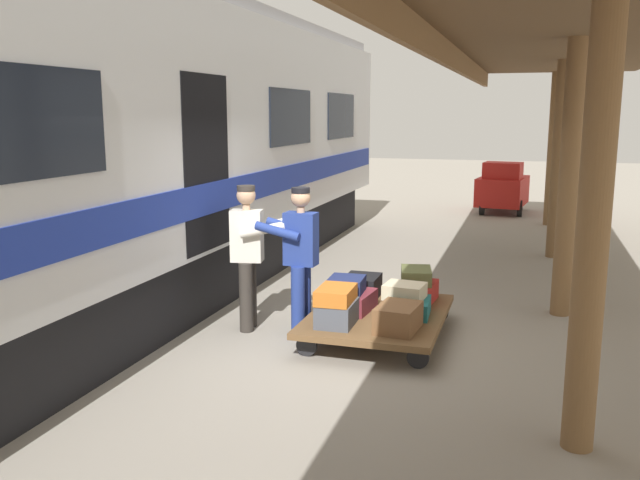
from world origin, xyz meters
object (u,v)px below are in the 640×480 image
at_px(train_car, 94,152).
at_px(suitcase_olive_duffel, 416,276).
at_px(suitcase_navy_fabric, 347,285).
at_px(suitcase_teal_softside, 407,307).
at_px(porter_by_door, 249,252).
at_px(luggage_cart, 378,316).
at_px(suitcase_black_hardshell, 362,287).
at_px(suitcase_red_plastic, 416,292).
at_px(suitcase_burgundy_valise, 350,301).
at_px(suitcase_slate_roller, 337,313).
at_px(suitcase_cream_canvas, 405,291).
at_px(baggage_tug, 502,188).
at_px(suitcase_brown_leather, 398,318).
at_px(suitcase_orange_carryall, 336,295).
at_px(porter_in_overalls, 299,256).

relative_size(train_car, suitcase_olive_duffel, 33.06).
bearing_deg(suitcase_navy_fabric, suitcase_teal_softside, -178.44).
xyz_separation_m(suitcase_olive_duffel, porter_by_door, (1.84, 0.72, 0.31)).
relative_size(luggage_cart, suitcase_teal_softside, 3.84).
xyz_separation_m(luggage_cart, porter_by_door, (1.52, 0.14, 0.67)).
xyz_separation_m(suitcase_teal_softside, porter_by_door, (1.85, 0.14, 0.54)).
bearing_deg(porter_by_door, suitcase_olive_duffel, -158.63).
bearing_deg(porter_by_door, luggage_cart, -174.60).
bearing_deg(suitcase_olive_duffel, porter_by_door, 21.37).
xyz_separation_m(train_car, porter_by_door, (-1.95, -0.11, -1.14)).
xyz_separation_m(suitcase_black_hardshell, suitcase_teal_softside, (-0.66, 0.56, -0.04)).
relative_size(suitcase_red_plastic, suitcase_black_hardshell, 1.27).
xyz_separation_m(suitcase_burgundy_valise, suitcase_slate_roller, (0.00, 0.56, 0.02)).
relative_size(suitcase_burgundy_valise, suitcase_cream_canvas, 1.34).
xyz_separation_m(luggage_cart, baggage_tug, (-0.91, -10.43, 0.38)).
relative_size(suitcase_burgundy_valise, porter_by_door, 0.34).
bearing_deg(suitcase_red_plastic, suitcase_burgundy_valise, 40.08).
xyz_separation_m(suitcase_burgundy_valise, porter_by_door, (1.18, 0.14, 0.52)).
bearing_deg(suitcase_cream_canvas, suitcase_red_plastic, -94.20).
distance_m(suitcase_black_hardshell, suitcase_navy_fabric, 0.60).
relative_size(luggage_cart, baggage_tug, 1.11).
xyz_separation_m(suitcase_brown_leather, suitcase_black_hardshell, (0.66, -1.11, 0.00)).
xyz_separation_m(suitcase_navy_fabric, porter_by_door, (1.15, 0.12, 0.33)).
xyz_separation_m(suitcase_brown_leather, suitcase_slate_roller, (0.66, 0.00, -0.01)).
relative_size(train_car, suitcase_burgundy_valise, 28.05).
xyz_separation_m(suitcase_orange_carryall, porter_in_overalls, (0.55, -0.42, 0.30)).
distance_m(luggage_cart, porter_by_door, 1.66).
relative_size(suitcase_cream_canvas, porter_in_overalls, 0.25).
distance_m(luggage_cart, porter_in_overalls, 1.13).
height_order(suitcase_red_plastic, baggage_tug, baggage_tug).
xyz_separation_m(suitcase_red_plastic, suitcase_orange_carryall, (0.67, 1.12, 0.21)).
distance_m(suitcase_brown_leather, suitcase_slate_roller, 0.66).
height_order(suitcase_olive_duffel, suitcase_orange_carryall, suitcase_orange_carryall).
height_order(suitcase_navy_fabric, suitcase_orange_carryall, suitcase_orange_carryall).
height_order(suitcase_navy_fabric, porter_in_overalls, porter_in_overalls).
height_order(suitcase_olive_duffel, suitcase_navy_fabric, suitcase_olive_duffel).
bearing_deg(suitcase_brown_leather, suitcase_slate_roller, 0.00).
bearing_deg(baggage_tug, suitcase_brown_leather, 87.00).
distance_m(train_car, suitcase_navy_fabric, 3.43).
relative_size(suitcase_brown_leather, suitcase_olive_duffel, 1.12).
height_order(suitcase_black_hardshell, suitcase_teal_softside, suitcase_black_hardshell).
xyz_separation_m(suitcase_burgundy_valise, porter_in_overalls, (0.56, 0.14, 0.52)).
relative_size(suitcase_olive_duffel, suitcase_cream_canvas, 1.14).
bearing_deg(suitcase_red_plastic, suitcase_teal_softside, 90.00).
relative_size(luggage_cart, suitcase_navy_fabric, 4.97).
xyz_separation_m(suitcase_brown_leather, suitcase_teal_softside, (0.00, -0.56, -0.04)).
xyz_separation_m(suitcase_brown_leather, suitcase_olive_duffel, (0.00, -1.13, 0.18)).
bearing_deg(suitcase_burgundy_valise, suitcase_red_plastic, -139.92).
height_order(suitcase_black_hardshell, suitcase_olive_duffel, suitcase_olive_duffel).
bearing_deg(suitcase_navy_fabric, porter_in_overalls, 13.47).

